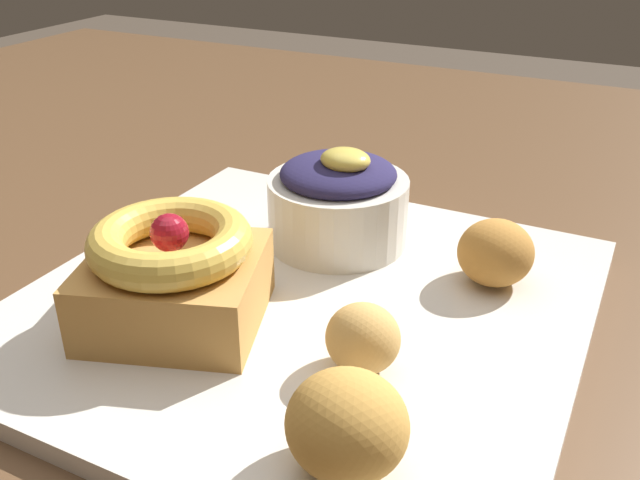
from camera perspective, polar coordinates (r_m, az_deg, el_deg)
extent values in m
cube|color=brown|center=(0.55, 3.36, 0.67)|extent=(1.47, 0.95, 0.04)
cylinder|color=brown|center=(1.33, -16.17, -1.23)|extent=(0.07, 0.07, 0.69)
cube|color=silver|center=(0.41, -1.27, -5.42)|extent=(0.31, 0.31, 0.01)
cube|color=#C68E47|center=(0.38, -11.76, -4.03)|extent=(0.11, 0.11, 0.04)
torus|color=#E5BC4C|center=(0.37, -12.18, -0.11)|extent=(0.11, 0.11, 0.02)
sphere|color=maroon|center=(0.36, -12.26, 0.59)|extent=(0.02, 0.02, 0.02)
cylinder|color=silver|center=(0.46, 1.47, 2.41)|extent=(0.09, 0.09, 0.04)
ellipsoid|color=#28234C|center=(0.44, 1.51, 5.49)|extent=(0.08, 0.08, 0.02)
ellipsoid|color=#E5CC56|center=(0.43, 2.10, 6.61)|extent=(0.03, 0.03, 0.01)
ellipsoid|color=tan|center=(0.34, 3.54, -8.05)|extent=(0.04, 0.04, 0.03)
ellipsoid|color=#BC7F38|center=(0.42, 14.21, -1.00)|extent=(0.04, 0.05, 0.04)
ellipsoid|color=gold|center=(0.28, 2.23, -14.93)|extent=(0.05, 0.05, 0.04)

